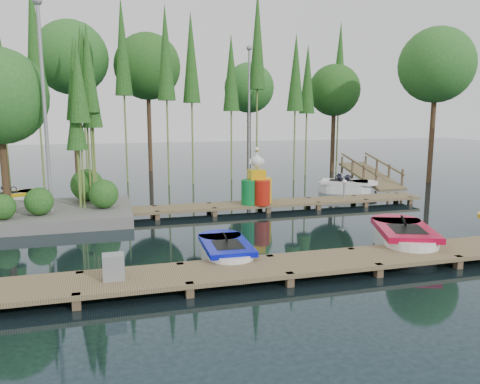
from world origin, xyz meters
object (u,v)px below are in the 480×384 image
object	(u,v)px
utility_cabinet	(113,267)
yellow_barrel	(263,190)
drum_cluster	(258,187)
island	(23,127)
boat_red	(404,239)
boat_yellow_far	(12,198)
boat_blue	(226,253)

from	to	relation	value
utility_cabinet	yellow_barrel	world-z (taller)	yellow_barrel
utility_cabinet	drum_cluster	bearing A→B (deg)	52.19
island	boat_red	size ratio (longest dim) A/B	2.05
boat_yellow_far	yellow_barrel	bearing A→B (deg)	-24.98
island	boat_blue	bearing A→B (deg)	-50.18
yellow_barrel	drum_cluster	distance (m)	0.35
boat_red	yellow_barrel	xyz separation A→B (m)	(-2.02, 5.89, 0.48)
boat_red	boat_yellow_far	xyz separation A→B (m)	(-11.39, 9.71, -0.04)
boat_red	drum_cluster	bearing A→B (deg)	132.45
boat_blue	boat_red	bearing A→B (deg)	-0.14
boat_red	utility_cabinet	world-z (taller)	boat_red
island	boat_red	xyz separation A→B (m)	(10.30, -6.68, -2.89)
utility_cabinet	drum_cluster	xyz separation A→B (m)	(5.31, 6.84, 0.36)
island	boat_blue	size ratio (longest dim) A/B	2.71
boat_yellow_far	boat_red	bearing A→B (deg)	-43.27
boat_red	boat_yellow_far	size ratio (longest dim) A/B	1.26
boat_red	yellow_barrel	world-z (taller)	yellow_barrel
boat_yellow_far	utility_cabinet	size ratio (longest dim) A/B	4.97
boat_blue	yellow_barrel	bearing A→B (deg)	65.41
utility_cabinet	yellow_barrel	size ratio (longest dim) A/B	0.55
drum_cluster	utility_cabinet	bearing A→B (deg)	-127.81
yellow_barrel	drum_cluster	xyz separation A→B (m)	(-0.27, -0.16, 0.15)
drum_cluster	boat_red	bearing A→B (deg)	-68.24
island	yellow_barrel	bearing A→B (deg)	-5.45
boat_blue	drum_cluster	xyz separation A→B (m)	(2.62, 5.52, 0.68)
yellow_barrel	boat_yellow_far	bearing A→B (deg)	157.86
boat_red	yellow_barrel	distance (m)	6.25
boat_red	utility_cabinet	bearing A→B (deg)	-151.01
boat_red	yellow_barrel	size ratio (longest dim) A/B	3.46
island	boat_blue	distance (m)	8.92
boat_red	drum_cluster	world-z (taller)	drum_cluster
boat_yellow_far	utility_cabinet	xyz separation A→B (m)	(3.79, -10.82, 0.31)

